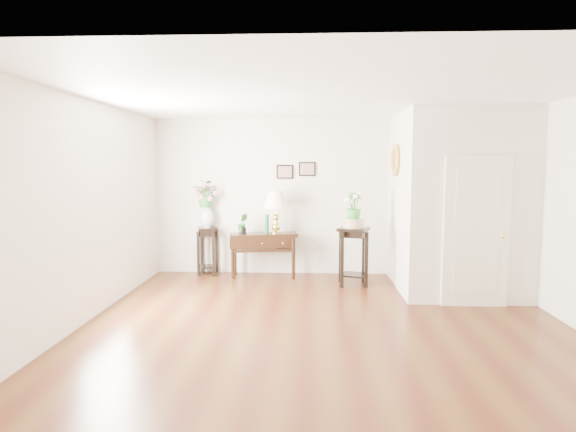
# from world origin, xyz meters

# --- Properties ---
(floor) EXTENTS (6.00, 5.50, 0.02)m
(floor) POSITION_xyz_m (0.00, 0.00, 0.00)
(floor) COLOR #4E2E12
(floor) RESTS_ON ground
(ceiling) EXTENTS (6.00, 5.50, 0.02)m
(ceiling) POSITION_xyz_m (0.00, 0.00, 2.80)
(ceiling) COLOR white
(ceiling) RESTS_ON ground
(wall_back) EXTENTS (6.00, 0.02, 2.80)m
(wall_back) POSITION_xyz_m (0.00, 2.75, 1.40)
(wall_back) COLOR silver
(wall_back) RESTS_ON ground
(wall_front) EXTENTS (6.00, 0.02, 2.80)m
(wall_front) POSITION_xyz_m (0.00, -2.75, 1.40)
(wall_front) COLOR silver
(wall_front) RESTS_ON ground
(wall_left) EXTENTS (0.02, 5.50, 2.80)m
(wall_left) POSITION_xyz_m (-3.00, 0.00, 1.40)
(wall_left) COLOR silver
(wall_left) RESTS_ON ground
(wall_right) EXTENTS (0.02, 5.50, 2.80)m
(wall_right) POSITION_xyz_m (3.00, 0.00, 1.40)
(wall_right) COLOR silver
(wall_right) RESTS_ON ground
(partition) EXTENTS (1.80, 1.95, 2.80)m
(partition) POSITION_xyz_m (2.10, 1.77, 1.40)
(partition) COLOR silver
(partition) RESTS_ON floor
(door) EXTENTS (0.90, 0.05, 2.10)m
(door) POSITION_xyz_m (2.10, 0.78, 1.05)
(door) COLOR silver
(door) RESTS_ON floor
(art_print_left) EXTENTS (0.30, 0.02, 0.25)m
(art_print_left) POSITION_xyz_m (-0.65, 2.73, 1.85)
(art_print_left) COLOR black
(art_print_left) RESTS_ON wall_back
(art_print_right) EXTENTS (0.30, 0.02, 0.25)m
(art_print_right) POSITION_xyz_m (-0.25, 2.73, 1.90)
(art_print_right) COLOR black
(art_print_right) RESTS_ON wall_back
(wall_ornament) EXTENTS (0.07, 0.51, 0.51)m
(wall_ornament) POSITION_xyz_m (1.16, 1.90, 2.05)
(wall_ornament) COLOR gold
(wall_ornament) RESTS_ON partition
(console_table) EXTENTS (1.22, 0.58, 0.78)m
(console_table) POSITION_xyz_m (-1.01, 2.39, 0.39)
(console_table) COLOR black
(console_table) RESTS_ON floor
(table_lamp) EXTENTS (0.55, 0.55, 0.75)m
(table_lamp) POSITION_xyz_m (-0.79, 2.39, 1.13)
(table_lamp) COLOR gold
(table_lamp) RESTS_ON console_table
(green_vase) EXTENTS (0.09, 0.09, 0.33)m
(green_vase) POSITION_xyz_m (-0.95, 2.39, 0.95)
(green_vase) COLOR #134E2D
(green_vase) RESTS_ON console_table
(potted_plant) EXTENTS (0.21, 0.19, 0.33)m
(potted_plant) POSITION_xyz_m (-1.38, 2.39, 0.95)
(potted_plant) COLOR #30842E
(potted_plant) RESTS_ON console_table
(plant_stand_a) EXTENTS (0.42, 0.42, 0.85)m
(plant_stand_a) POSITION_xyz_m (-2.04, 2.57, 0.43)
(plant_stand_a) COLOR black
(plant_stand_a) RESTS_ON floor
(porcelain_vase) EXTENTS (0.27, 0.27, 0.41)m
(porcelain_vase) POSITION_xyz_m (-2.04, 2.57, 1.08)
(porcelain_vase) COLOR silver
(porcelain_vase) RESTS_ON plant_stand_a
(lily_arrangement) EXTENTS (0.54, 0.51, 0.49)m
(lily_arrangement) POSITION_xyz_m (-2.04, 2.57, 1.50)
(lily_arrangement) COLOR #30842E
(lily_arrangement) RESTS_ON porcelain_vase
(plant_stand_b) EXTENTS (0.57, 0.57, 0.95)m
(plant_stand_b) POSITION_xyz_m (0.52, 1.92, 0.48)
(plant_stand_b) COLOR black
(plant_stand_b) RESTS_ON floor
(ceramic_bowl) EXTENTS (0.36, 0.36, 0.15)m
(ceramic_bowl) POSITION_xyz_m (0.52, 1.92, 1.03)
(ceramic_bowl) COLOR #CDB08D
(ceramic_bowl) RESTS_ON plant_stand_b
(narcissus) EXTENTS (0.33, 0.33, 0.46)m
(narcissus) POSITION_xyz_m (0.52, 1.92, 1.30)
(narcissus) COLOR #30842E
(narcissus) RESTS_ON ceramic_bowl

